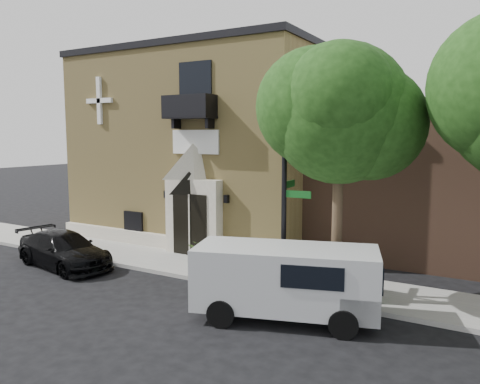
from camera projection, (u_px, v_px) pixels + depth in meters
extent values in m
plane|color=black|center=(173.00, 277.00, 17.13)|extent=(120.00, 120.00, 0.00)
cube|color=gray|center=(218.00, 269.00, 17.92)|extent=(42.00, 3.00, 0.15)
cube|color=tan|center=(220.00, 148.00, 24.96)|extent=(12.00, 10.00, 9.00)
cube|color=black|center=(219.00, 59.00, 24.40)|extent=(12.20, 10.20, 0.30)
cube|color=beige|center=(159.00, 241.00, 21.04)|extent=(12.00, 0.30, 0.60)
cube|color=beige|center=(194.00, 217.00, 19.78)|extent=(2.60, 0.55, 3.20)
pyramid|color=beige|center=(193.00, 161.00, 19.50)|extent=(2.60, 0.55, 1.50)
cube|color=black|center=(190.00, 225.00, 19.57)|extent=(1.70, 0.06, 2.60)
cube|color=beige|center=(189.00, 225.00, 19.53)|extent=(0.06, 0.04, 2.60)
cube|color=white|center=(195.00, 142.00, 19.56)|extent=(2.30, 0.10, 1.00)
cube|color=black|center=(190.00, 117.00, 19.11)|extent=(2.20, 0.90, 0.10)
cube|color=black|center=(183.00, 106.00, 18.68)|extent=(2.20, 0.06, 0.90)
cube|color=black|center=(169.00, 107.00, 19.57)|extent=(0.06, 0.90, 0.90)
cube|color=black|center=(211.00, 105.00, 18.53)|extent=(0.06, 0.90, 0.90)
cube|color=black|center=(195.00, 88.00, 19.32)|extent=(1.60, 0.08, 2.20)
cube|color=white|center=(99.00, 101.00, 22.04)|extent=(0.22, 0.14, 2.20)
cube|color=white|center=(99.00, 101.00, 22.04)|extent=(1.60, 0.14, 0.22)
cube|color=black|center=(133.00, 222.00, 21.80)|extent=(1.10, 0.10, 1.00)
cube|color=red|center=(134.00, 222.00, 21.83)|extent=(0.85, 0.06, 0.75)
cube|color=black|center=(166.00, 194.00, 20.56)|extent=(0.18, 0.18, 0.32)
cube|color=black|center=(226.00, 199.00, 19.02)|extent=(0.18, 0.18, 0.32)
cylinder|color=#38281C|center=(337.00, 232.00, 14.28)|extent=(0.32, 0.32, 4.20)
sphere|color=#17370F|center=(340.00, 113.00, 13.85)|extent=(4.20, 4.20, 4.20)
sphere|color=#17370F|center=(369.00, 123.00, 13.74)|extent=(3.36, 3.36, 3.36)
sphere|color=#17370F|center=(315.00, 107.00, 14.00)|extent=(3.57, 3.57, 3.57)
sphere|color=#17370F|center=(339.00, 98.00, 13.10)|extent=(3.15, 3.15, 3.15)
imported|color=black|center=(64.00, 250.00, 18.43)|extent=(5.03, 2.74, 1.38)
cube|color=silver|center=(285.00, 277.00, 13.10)|extent=(5.42, 3.42, 1.72)
cube|color=silver|center=(359.00, 300.00, 12.72)|extent=(1.56, 2.23, 0.71)
cube|color=black|center=(376.00, 273.00, 12.53)|extent=(0.79, 1.73, 0.71)
cube|color=black|center=(312.00, 278.00, 11.89)|extent=(1.56, 0.51, 0.61)
cylinder|color=black|center=(221.00, 314.00, 12.63)|extent=(0.81, 0.47, 0.77)
cylinder|color=black|center=(237.00, 291.00, 14.49)|extent=(0.81, 0.47, 0.77)
cylinder|color=black|center=(343.00, 324.00, 11.91)|extent=(0.81, 0.47, 0.77)
cylinder|color=black|center=(344.00, 299.00, 13.77)|extent=(0.81, 0.47, 0.77)
cylinder|color=black|center=(284.00, 197.00, 14.86)|extent=(0.16, 0.16, 6.17)
cube|color=#105119|center=(298.00, 194.00, 14.64)|extent=(0.87, 0.08, 0.23)
cube|color=#105119|center=(289.00, 184.00, 15.23)|extent=(0.08, 0.87, 0.23)
cylinder|color=#B02B00|center=(329.00, 297.00, 14.51)|extent=(0.34, 0.34, 0.08)
cylinder|color=#B02B00|center=(330.00, 287.00, 14.47)|extent=(0.25, 0.25, 0.53)
sphere|color=#B02B00|center=(330.00, 278.00, 14.44)|extent=(0.25, 0.25, 0.25)
cylinder|color=#B02B00|center=(330.00, 286.00, 14.47)|extent=(0.43, 0.11, 0.11)
cube|color=#0E3615|center=(330.00, 274.00, 14.99)|extent=(2.01, 1.15, 1.21)
cube|color=black|center=(330.00, 254.00, 14.91)|extent=(2.07, 1.21, 0.13)
imported|color=#507330|center=(198.00, 250.00, 19.04)|extent=(0.75, 0.66, 0.78)
imported|color=black|center=(319.00, 265.00, 15.33)|extent=(0.62, 0.44, 1.59)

